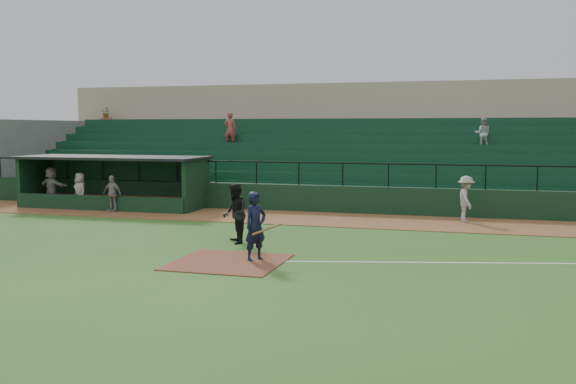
# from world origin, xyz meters

# --- Properties ---
(ground) EXTENTS (90.00, 90.00, 0.00)m
(ground) POSITION_xyz_m (0.00, 0.00, 0.00)
(ground) COLOR #305F1E
(ground) RESTS_ON ground
(warning_track) EXTENTS (40.00, 4.00, 0.03)m
(warning_track) POSITION_xyz_m (0.00, 8.00, 0.01)
(warning_track) COLOR brown
(warning_track) RESTS_ON ground
(home_plate_dirt) EXTENTS (3.00, 3.00, 0.03)m
(home_plate_dirt) POSITION_xyz_m (0.00, -1.00, 0.01)
(home_plate_dirt) COLOR brown
(home_plate_dirt) RESTS_ON ground
(foul_line) EXTENTS (17.49, 4.44, 0.01)m
(foul_line) POSITION_xyz_m (8.00, 1.20, 0.01)
(foul_line) COLOR white
(foul_line) RESTS_ON ground
(stadium_structure) EXTENTS (38.00, 13.08, 6.40)m
(stadium_structure) POSITION_xyz_m (-0.00, 16.46, 2.30)
(stadium_structure) COLOR black
(stadium_structure) RESTS_ON ground
(dugout) EXTENTS (8.90, 3.20, 2.42)m
(dugout) POSITION_xyz_m (-9.75, 9.56, 1.33)
(dugout) COLOR black
(dugout) RESTS_ON ground
(batter_at_plate) EXTENTS (1.18, 0.85, 1.96)m
(batter_at_plate) POSITION_xyz_m (0.66, -0.58, 0.98)
(batter_at_plate) COLOR black
(batter_at_plate) RESTS_ON ground
(umpire) EXTENTS (1.12, 1.19, 1.95)m
(umpire) POSITION_xyz_m (-0.88, 1.87, 0.97)
(umpire) COLOR black
(umpire) RESTS_ON ground
(runner) EXTENTS (0.93, 1.30, 1.82)m
(runner) POSITION_xyz_m (6.25, 8.73, 0.94)
(runner) COLOR #A59E9A
(runner) RESTS_ON warning_track
(dugout_player_a) EXTENTS (0.99, 0.53, 1.62)m
(dugout_player_a) POSITION_xyz_m (-8.89, 7.59, 0.84)
(dugout_player_a) COLOR #99948F
(dugout_player_a) RESTS_ON warning_track
(dugout_player_b) EXTENTS (0.97, 0.87, 1.67)m
(dugout_player_b) POSITION_xyz_m (-10.80, 8.01, 0.87)
(dugout_player_b) COLOR #A39E98
(dugout_player_b) RESTS_ON warning_track
(dugout_player_c) EXTENTS (1.81, 0.95, 1.87)m
(dugout_player_c) POSITION_xyz_m (-12.70, 8.52, 0.96)
(dugout_player_c) COLOR gray
(dugout_player_c) RESTS_ON warning_track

